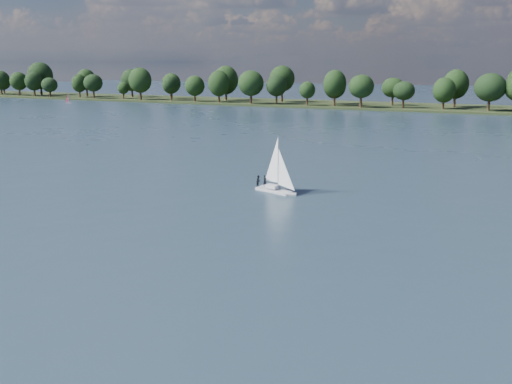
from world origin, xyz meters
TOP-DOWN VIEW (x-y plane):
  - ground at (0.00, 100.00)m, footprint 700.00×700.00m
  - far_shore at (0.00, 212.00)m, footprint 660.00×40.00m
  - sailboat at (11.12, 52.16)m, footprint 6.53×3.72m
  - dinghy_pink at (-139.70, 174.47)m, footprint 2.93×2.25m
  - pontoon at (-159.20, 195.64)m, footprint 4.05×2.10m
  - treeline at (-16.22, 208.73)m, footprint 562.90×73.63m

SIDE VIEW (x-z plane):
  - ground at x=0.00m, z-range 0.00..0.00m
  - far_shore at x=0.00m, z-range -0.75..0.75m
  - pontoon at x=-159.20m, z-range -0.25..0.25m
  - dinghy_pink at x=-139.70m, z-range -1.16..3.23m
  - sailboat at x=11.12m, z-range -1.83..6.46m
  - treeline at x=-16.22m, z-range -1.24..17.40m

